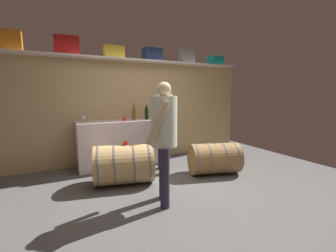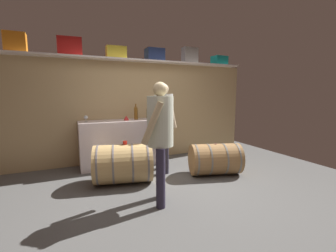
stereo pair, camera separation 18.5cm
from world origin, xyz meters
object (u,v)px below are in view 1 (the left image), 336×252
(wine_bottle_amber, at_px, (134,113))
(tasting_cup, at_px, (126,143))
(toolcase_red, at_px, (67,46))
(wine_bottle_dark, at_px, (147,113))
(visitor_tasting, at_px, (163,118))
(toolcase_orange, at_px, (10,41))
(wine_barrel_far, at_px, (214,158))
(toolcase_teal, at_px, (215,61))
(toolcase_grey, at_px, (187,56))
(wine_glass, at_px, (84,118))
(toolcase_yellow, at_px, (114,52))
(winemaker_pouring, at_px, (164,130))
(red_funnel, at_px, (124,118))
(wine_barrel_near, at_px, (124,164))
(work_cabinet, at_px, (120,143))
(toolcase_navy, at_px, (152,55))

(wine_bottle_amber, xyz_separation_m, tasting_cup, (-0.46, -0.97, -0.40))
(toolcase_red, xyz_separation_m, wine_bottle_dark, (1.45, -0.20, -1.26))
(wine_bottle_amber, relative_size, visitor_tasting, 0.20)
(toolcase_orange, bearing_deg, wine_barrel_far, -25.35)
(toolcase_teal, distance_m, wine_bottle_amber, 2.49)
(toolcase_grey, distance_m, tasting_cup, 2.71)
(wine_glass, bearing_deg, toolcase_yellow, 14.97)
(toolcase_yellow, bearing_deg, visitor_tasting, -51.56)
(toolcase_teal, bearing_deg, toolcase_grey, 176.07)
(toolcase_teal, relative_size, winemaker_pouring, 0.22)
(toolcase_red, bearing_deg, toolcase_orange, -176.58)
(toolcase_teal, height_order, red_funnel, toolcase_teal)
(wine_bottle_amber, relative_size, wine_barrel_near, 0.32)
(wine_barrel_near, bearing_deg, toolcase_red, 133.40)
(wine_barrel_far, distance_m, winemaker_pouring, 1.62)
(wine_glass, distance_m, visitor_tasting, 1.49)
(toolcase_red, distance_m, toolcase_grey, 2.54)
(tasting_cup, xyz_separation_m, winemaker_pouring, (0.26, -0.89, 0.32))
(wine_barrel_far, height_order, visitor_tasting, visitor_tasting)
(toolcase_teal, bearing_deg, toolcase_orange, 176.07)
(visitor_tasting, bearing_deg, toolcase_teal, 125.09)
(work_cabinet, bearing_deg, wine_glass, 179.28)
(wine_glass, relative_size, tasting_cup, 1.81)
(toolcase_yellow, xyz_separation_m, toolcase_navy, (0.82, 0.00, 0.01))
(toolcase_orange, height_order, wine_barrel_far, toolcase_orange)
(work_cabinet, bearing_deg, wine_bottle_amber, 1.57)
(toolcase_orange, relative_size, toolcase_red, 0.78)
(toolcase_grey, relative_size, red_funnel, 3.15)
(toolcase_red, xyz_separation_m, visitor_tasting, (1.52, -0.87, -1.32))
(toolcase_yellow, xyz_separation_m, visitor_tasting, (0.67, -0.87, -1.27))
(work_cabinet, height_order, tasting_cup, work_cabinet)
(red_funnel, bearing_deg, wine_barrel_near, -107.31)
(winemaker_pouring, bearing_deg, toolcase_teal, -28.52)
(toolcase_yellow, distance_m, wine_bottle_dark, 1.37)
(toolcase_yellow, distance_m, wine_glass, 1.44)
(wine_bottle_dark, distance_m, winemaker_pouring, 1.89)
(toolcase_yellow, height_order, visitor_tasting, toolcase_yellow)
(toolcase_grey, xyz_separation_m, winemaker_pouring, (-1.56, -2.03, -1.34))
(toolcase_yellow, xyz_separation_m, toolcase_grey, (1.68, 0.00, 0.05))
(toolcase_orange, height_order, toolcase_grey, toolcase_grey)
(red_funnel, height_order, wine_barrel_far, red_funnel)
(wine_glass, height_order, wine_barrel_far, wine_glass)
(toolcase_red, relative_size, wine_bottle_dark, 1.39)
(wine_barrel_near, bearing_deg, toolcase_yellow, 94.01)
(toolcase_yellow, xyz_separation_m, work_cabinet, (0.01, -0.18, -1.81))
(toolcase_navy, bearing_deg, toolcase_grey, -0.19)
(wine_barrel_far, bearing_deg, red_funnel, 153.10)
(toolcase_teal, bearing_deg, wine_glass, 179.21)
(wine_barrel_far, relative_size, winemaker_pouring, 0.63)
(toolcase_red, height_order, wine_barrel_far, toolcase_red)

